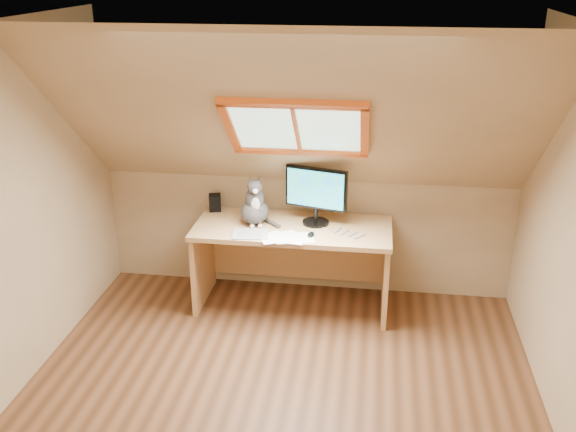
# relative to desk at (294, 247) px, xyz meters

# --- Properties ---
(ground) EXTENTS (3.50, 3.50, 0.00)m
(ground) POSITION_rel_desk_xyz_m (0.07, -1.45, -0.50)
(ground) COLOR brown
(ground) RESTS_ON ground
(room_shell) EXTENTS (3.52, 3.52, 2.41)m
(room_shell) POSITION_rel_desk_xyz_m (0.07, -1.54, 0.93)
(room_shell) COLOR tan
(room_shell) RESTS_ON ground
(desk) EXTENTS (1.59, 0.70, 0.73)m
(desk) POSITION_rel_desk_xyz_m (0.00, 0.00, 0.00)
(desk) COLOR tan
(desk) RESTS_ON ground
(monitor) EXTENTS (0.51, 0.22, 0.47)m
(monitor) POSITION_rel_desk_xyz_m (0.18, 0.00, 0.50)
(monitor) COLOR black
(monitor) RESTS_ON desk
(cat) EXTENTS (0.29, 0.33, 0.42)m
(cat) POSITION_rel_desk_xyz_m (-0.31, -0.06, 0.37)
(cat) COLOR #4A4441
(cat) RESTS_ON desk
(desk_speaker) EXTENTS (0.12, 0.12, 0.14)m
(desk_speaker) POSITION_rel_desk_xyz_m (-0.71, 0.18, 0.29)
(desk_speaker) COLOR black
(desk_speaker) RESTS_ON desk
(graphics_tablet) EXTENTS (0.30, 0.23, 0.01)m
(graphics_tablet) POSITION_rel_desk_xyz_m (-0.30, -0.30, 0.23)
(graphics_tablet) COLOR #B2B2B7
(graphics_tablet) RESTS_ON desk
(mouse) EXTENTS (0.06, 0.10, 0.03)m
(mouse) POSITION_rel_desk_xyz_m (0.17, -0.25, 0.24)
(mouse) COLOR black
(mouse) RESTS_ON desk
(papers) EXTENTS (0.35, 0.30, 0.01)m
(papers) POSITION_rel_desk_xyz_m (-0.02, -0.33, 0.23)
(papers) COLOR white
(papers) RESTS_ON desk
(cables) EXTENTS (0.51, 0.26, 0.01)m
(cables) POSITION_rel_desk_xyz_m (0.37, -0.19, 0.23)
(cables) COLOR silver
(cables) RESTS_ON desk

